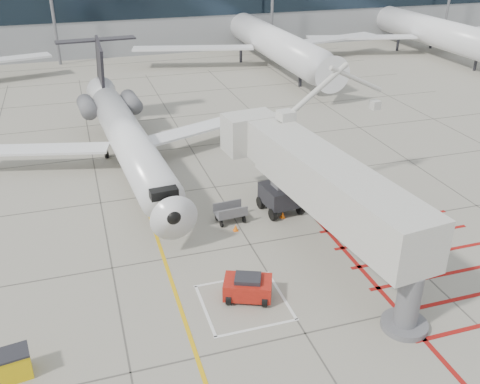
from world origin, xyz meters
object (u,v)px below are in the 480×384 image
object	(u,v)px
jet_bridge	(334,198)
pushback_tug	(248,287)
spill_bin	(11,365)
regional_jet	(133,130)

from	to	relation	value
jet_bridge	pushback_tug	xyz separation A→B (m)	(-5.57, -2.13, -3.08)
jet_bridge	spill_bin	distance (m)	17.32
regional_jet	spill_bin	distance (m)	19.44
pushback_tug	spill_bin	distance (m)	11.13
jet_bridge	pushback_tug	distance (m)	6.71
regional_jet	jet_bridge	distance (m)	16.19
jet_bridge	spill_bin	size ratio (longest dim) A/B	12.70
regional_jet	jet_bridge	size ratio (longest dim) A/B	1.56
regional_jet	spill_bin	world-z (taller)	regional_jet
spill_bin	jet_bridge	bearing A→B (deg)	5.76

